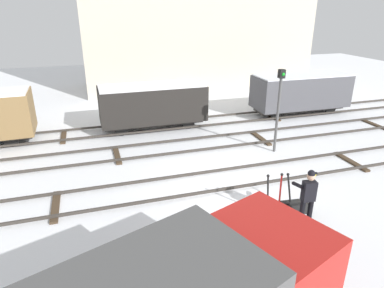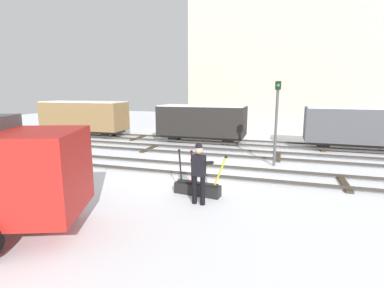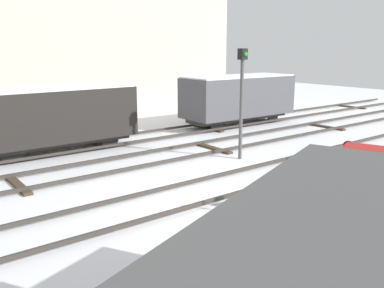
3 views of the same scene
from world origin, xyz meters
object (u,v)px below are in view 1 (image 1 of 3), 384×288
signal_post (279,103)px  freight_car_mid_siding (153,104)px  switch_lever_frame (284,207)px  freight_car_back_track (301,92)px  rail_worker (308,194)px

signal_post → freight_car_mid_siding: size_ratio=0.67×
freight_car_mid_siding → switch_lever_frame: bearing=-75.9°
signal_post → freight_car_mid_siding: 6.67m
signal_post → freight_car_back_track: bearing=47.2°
rail_worker → freight_car_mid_siding: 10.29m
switch_lever_frame → rail_worker: 1.10m
freight_car_mid_siding → rail_worker: bearing=-75.5°
switch_lever_frame → freight_car_mid_siding: (-2.38, 9.24, 1.11)m
freight_car_back_track → freight_car_mid_siding: bearing=-179.4°
switch_lever_frame → rail_worker: rail_worker is taller
switch_lever_frame → freight_car_mid_siding: 9.60m
switch_lever_frame → freight_car_back_track: freight_car_back_track is taller
switch_lever_frame → freight_car_mid_siding: bearing=111.0°
rail_worker → signal_post: 5.74m
freight_car_back_track → signal_post: bearing=-132.2°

